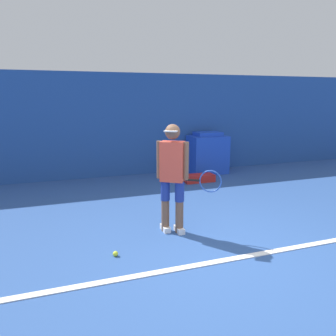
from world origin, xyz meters
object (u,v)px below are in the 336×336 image
Objects in this scene: covered_chair at (207,153)px; equipment_bag at (199,178)px; tennis_ball at (115,254)px; tennis_player at (173,174)px.

equipment_bag is (-0.62, -0.82, -0.44)m from covered_chair.
covered_chair reaches higher than tennis_ball.
tennis_ball is (-0.98, -0.50, -0.87)m from tennis_player.
tennis_player is 4.11m from covered_chair.
covered_chair is at bearing 91.47° from tennis_player.
tennis_ball is at bearing -129.71° from equipment_bag.
equipment_bag is (1.61, 2.62, -0.82)m from tennis_player.
tennis_ball is 0.06× the size of covered_chair.
tennis_player is 24.04× the size of tennis_ball.
tennis_ball is 4.05m from equipment_bag.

